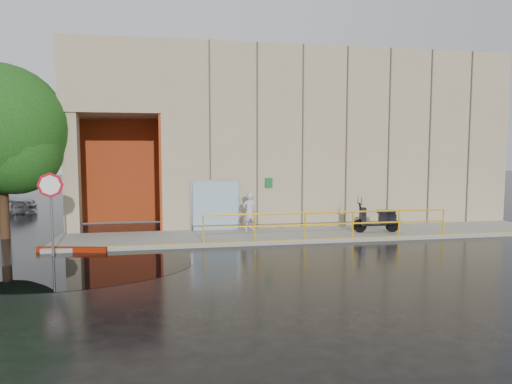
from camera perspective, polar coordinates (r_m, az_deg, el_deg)
ground at (r=13.68m, az=-3.59°, el=-9.48°), size 120.00×120.00×0.00m
sidewalk at (r=18.81m, az=7.01°, el=-5.26°), size 20.00×3.00×0.15m
building at (r=25.05m, az=5.09°, el=6.81°), size 20.00×10.17×8.00m
guardrail at (r=17.52m, az=9.13°, el=-4.05°), size 9.56×0.06×1.03m
person at (r=18.81m, az=-0.83°, el=-2.51°), size 0.64×0.48×1.61m
scooter at (r=19.22m, az=14.90°, el=-2.42°), size 1.92×0.81×1.46m
stop_sign at (r=16.37m, az=-24.28°, el=-0.43°), size 0.83×0.10×2.76m
red_curb at (r=16.95m, az=-22.04°, el=-6.69°), size 2.39×0.66×0.18m
puddle at (r=14.28m, az=-20.69°, el=-9.17°), size 7.15×5.32×0.01m
tree_near at (r=20.30m, az=-28.98°, el=6.35°), size 5.05×5.05×6.84m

